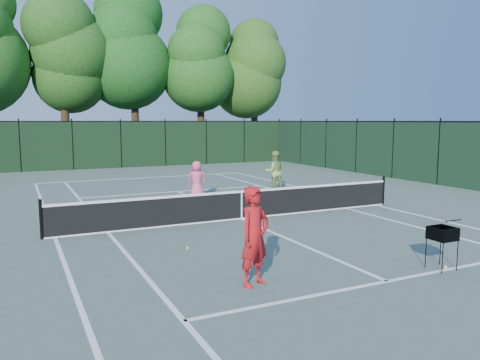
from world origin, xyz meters
name	(u,v)px	position (x,y,z in m)	size (l,w,h in m)	color
ground	(241,219)	(0.00, 0.00, 0.00)	(90.00, 90.00, 0.00)	#4C5D52
sideline_doubles_left	(55,238)	(-5.49, 0.00, 0.00)	(0.10, 23.77, 0.01)	white
sideline_doubles_right	(376,205)	(5.49, 0.00, 0.00)	(0.10, 23.77, 0.01)	white
sideline_singles_left	(108,232)	(-4.12, 0.00, 0.00)	(0.10, 23.77, 0.01)	white
sideline_singles_right	(346,208)	(4.12, 0.00, 0.00)	(0.10, 23.77, 0.01)	white
baseline_far	(145,178)	(0.00, 11.88, 0.00)	(10.97, 0.10, 0.01)	white
service_line_near	(387,281)	(0.00, -6.40, 0.00)	(8.23, 0.10, 0.01)	white
service_line_far	(177,191)	(0.00, 6.40, 0.00)	(8.23, 0.10, 0.01)	white
center_service_line	(241,219)	(0.00, 0.00, 0.00)	(0.10, 12.80, 0.01)	white
tennis_net	(241,204)	(0.00, 0.00, 0.48)	(11.69, 0.09, 1.06)	black
fence_far	(121,145)	(0.00, 18.00, 1.50)	(24.00, 0.05, 3.00)	black
tree_2	(62,52)	(-3.00, 21.80, 7.73)	(6.00, 6.00, 12.40)	black
tree_3	(133,39)	(2.00, 22.30, 9.01)	(7.00, 7.00, 14.45)	black
tree_4	(200,54)	(7.00, 21.60, 8.14)	(6.20, 6.20, 12.97)	black
tree_5	(255,64)	(12.00, 22.10, 7.71)	(5.80, 5.80, 12.23)	black
coach	(255,236)	(-2.38, -5.45, 0.94)	(0.84, 0.88, 1.88)	#AD1318
player_pink	(197,180)	(0.07, 4.14, 0.76)	(0.86, 0.72, 1.51)	#E5507F
player_green	(274,172)	(3.74, 4.42, 0.89)	(0.99, 0.85, 1.78)	#86A854
ball_hopper	(443,234)	(1.55, -6.31, 0.75)	(0.47, 0.47, 0.90)	black
loose_ball_near_cart	(445,267)	(1.66, -6.34, 0.03)	(0.07, 0.07, 0.07)	#D1F031
loose_ball_midcourt	(188,248)	(-2.71, -2.59, 0.03)	(0.07, 0.07, 0.07)	#ECF331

